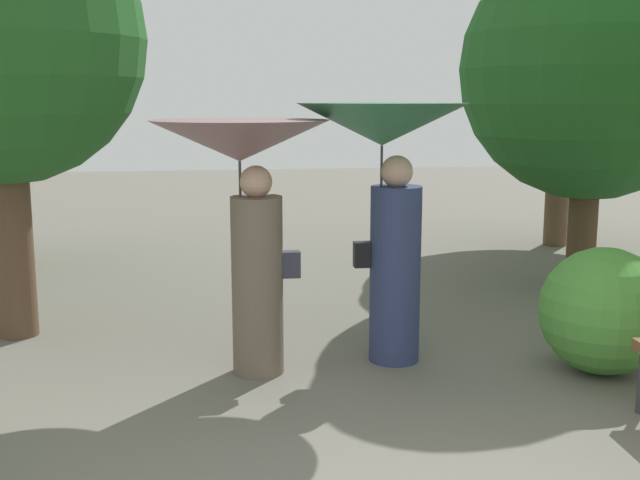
{
  "coord_description": "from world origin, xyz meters",
  "views": [
    {
      "loc": [
        -0.89,
        -3.15,
        2.09
      ],
      "look_at": [
        0.0,
        3.15,
        0.93
      ],
      "focal_mm": 44.08,
      "sensor_mm": 36.0,
      "label": 1
    }
  ],
  "objects_px": {
    "person_right": "(386,169)",
    "tree_near_right": "(593,49)",
    "person_left": "(245,183)",
    "tree_mid_right": "(565,56)"
  },
  "relations": [
    {
      "from": "person_left",
      "to": "tree_near_right",
      "type": "relative_size",
      "value": 0.47
    },
    {
      "from": "tree_near_right",
      "to": "person_right",
      "type": "bearing_deg",
      "value": -142.12
    },
    {
      "from": "tree_mid_right",
      "to": "person_right",
      "type": "bearing_deg",
      "value": -127.72
    },
    {
      "from": "person_right",
      "to": "tree_mid_right",
      "type": "distance_m",
      "value": 5.89
    },
    {
      "from": "person_right",
      "to": "tree_near_right",
      "type": "bearing_deg",
      "value": -49.61
    },
    {
      "from": "person_right",
      "to": "tree_mid_right",
      "type": "relative_size",
      "value": 0.49
    },
    {
      "from": "person_right",
      "to": "tree_near_right",
      "type": "height_order",
      "value": "tree_near_right"
    },
    {
      "from": "tree_near_right",
      "to": "tree_mid_right",
      "type": "xyz_separation_m",
      "value": [
        0.84,
        2.48,
        0.06
      ]
    },
    {
      "from": "person_left",
      "to": "person_right",
      "type": "bearing_deg",
      "value": -80.55
    },
    {
      "from": "tree_near_right",
      "to": "tree_mid_right",
      "type": "bearing_deg",
      "value": 71.29
    }
  ]
}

